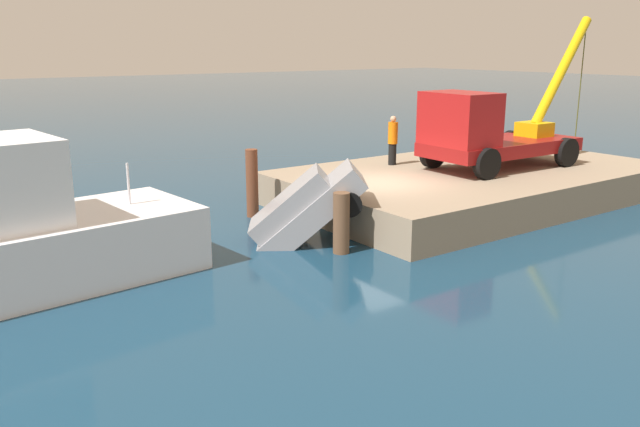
% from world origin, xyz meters
% --- Properties ---
extents(ground, '(200.00, 200.00, 0.00)m').
position_xyz_m(ground, '(0.00, 0.00, 0.00)').
color(ground, navy).
extents(dock, '(13.08, 7.71, 1.08)m').
position_xyz_m(dock, '(-4.24, 0.00, 0.54)').
color(dock, gray).
rests_on(dock, ground).
extents(crane_truck, '(8.62, 2.88, 5.20)m').
position_xyz_m(crane_truck, '(-4.47, 0.33, 2.37)').
color(crane_truck, maroon).
rests_on(crane_truck, dock).
extents(dock_worker, '(0.34, 0.34, 1.73)m').
position_xyz_m(dock_worker, '(-2.39, -2.16, 1.96)').
color(dock_worker, black).
rests_on(dock_worker, dock).
extents(salvaged_car, '(4.09, 3.58, 3.34)m').
position_xyz_m(salvaged_car, '(3.62, 0.69, 0.62)').
color(salvaged_car, '#99999E').
rests_on(salvaged_car, ground).
extents(piling_near, '(0.37, 0.37, 2.12)m').
position_xyz_m(piling_near, '(3.24, -2.31, 1.06)').
color(piling_near, brown).
rests_on(piling_near, ground).
extents(piling_mid, '(0.42, 0.42, 1.59)m').
position_xyz_m(piling_mid, '(3.23, 2.24, 0.80)').
color(piling_mid, brown).
rests_on(piling_mid, ground).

